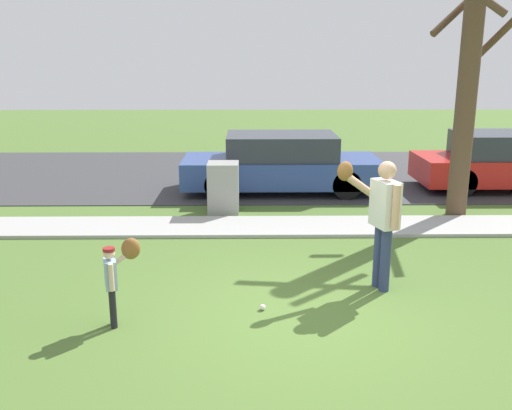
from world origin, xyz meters
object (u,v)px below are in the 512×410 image
(parked_hatchback_red, at_px, (504,162))
(parked_wagon_blue, at_px, (281,164))
(person_adult, at_px, (381,212))
(person_child, at_px, (117,271))
(baseball, at_px, (263,307))
(utility_cabinet, at_px, (223,188))
(street_tree_near, at_px, (469,71))

(parked_hatchback_red, bearing_deg, parked_wagon_blue, -178.05)
(parked_wagon_blue, bearing_deg, person_adult, -80.01)
(person_child, height_order, baseball, person_child)
(person_adult, relative_size, parked_hatchback_red, 0.44)
(utility_cabinet, bearing_deg, person_adult, -59.84)
(person_child, xyz_separation_m, parked_wagon_blue, (2.26, 6.69, -0.00))
(person_adult, xyz_separation_m, person_child, (-3.26, -1.01, -0.41))
(person_adult, relative_size, utility_cabinet, 1.72)
(street_tree_near, distance_m, parked_wagon_blue, 4.49)
(baseball, bearing_deg, parked_wagon_blue, 84.84)
(person_child, distance_m, baseball, 1.83)
(baseball, height_order, street_tree_near, street_tree_near)
(baseball, height_order, parked_hatchback_red, parked_hatchback_red)
(baseball, xyz_separation_m, utility_cabinet, (-0.68, 4.55, 0.47))
(person_child, distance_m, street_tree_near, 7.59)
(street_tree_near, bearing_deg, utility_cabinet, 176.64)
(utility_cabinet, relative_size, street_tree_near, 0.19)
(person_adult, height_order, parked_hatchback_red, person_adult)
(utility_cabinet, height_order, parked_hatchback_red, parked_hatchback_red)
(person_adult, bearing_deg, street_tree_near, -140.91)
(person_adult, distance_m, utility_cabinet, 4.52)
(person_adult, distance_m, street_tree_near, 4.65)
(utility_cabinet, height_order, street_tree_near, street_tree_near)
(parked_wagon_blue, relative_size, parked_hatchback_red, 1.12)
(person_child, distance_m, utility_cabinet, 5.00)
(person_child, relative_size, utility_cabinet, 0.99)
(baseball, relative_size, utility_cabinet, 0.07)
(baseball, xyz_separation_m, street_tree_near, (3.94, 4.28, 2.75))
(street_tree_near, xyz_separation_m, parked_wagon_blue, (-3.37, 2.07, -2.13))
(baseball, bearing_deg, parked_hatchback_red, 48.24)
(person_adult, distance_m, parked_hatchback_red, 7.25)
(street_tree_near, relative_size, parked_wagon_blue, 1.17)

